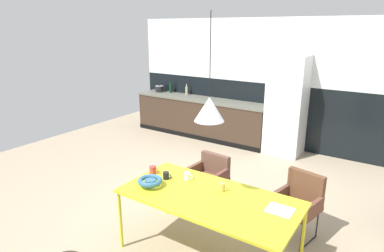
# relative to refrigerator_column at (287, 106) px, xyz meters

# --- Properties ---
(ground_plane) EXTENTS (9.05, 9.05, 0.00)m
(ground_plane) POSITION_rel_refrigerator_column_xyz_m (-0.30, -3.01, -0.99)
(ground_plane) COLOR tan
(back_wall_splashback_dark) EXTENTS (6.96, 0.12, 1.33)m
(back_wall_splashback_dark) POSITION_rel_refrigerator_column_xyz_m (-0.30, 0.36, -0.32)
(back_wall_splashback_dark) COLOR black
(back_wall_splashback_dark) RESTS_ON ground
(back_wall_panel_upper) EXTENTS (6.96, 0.12, 1.33)m
(back_wall_panel_upper) POSITION_rel_refrigerator_column_xyz_m (-0.30, 0.36, 1.01)
(back_wall_panel_upper) COLOR silver
(back_wall_panel_upper) RESTS_ON back_wall_splashback_dark
(kitchen_counter) EXTENTS (3.29, 0.63, 0.90)m
(kitchen_counter) POSITION_rel_refrigerator_column_xyz_m (-2.00, -0.00, -0.54)
(kitchen_counter) COLOR #3A2B1F
(kitchen_counter) RESTS_ON ground
(refrigerator_column) EXTENTS (0.70, 0.60, 1.97)m
(refrigerator_column) POSITION_rel_refrigerator_column_xyz_m (0.00, 0.00, 0.00)
(refrigerator_column) COLOR silver
(refrigerator_column) RESTS_ON ground
(dining_table) EXTENTS (1.90, 0.94, 0.74)m
(dining_table) POSITION_rel_refrigerator_column_xyz_m (0.37, -3.58, -0.28)
(dining_table) COLOR gold
(dining_table) RESTS_ON ground
(armchair_near_window) EXTENTS (0.57, 0.56, 0.80)m
(armchair_near_window) POSITION_rel_refrigerator_column_xyz_m (1.08, -2.62, -0.49)
(armchair_near_window) COLOR brown
(armchair_near_window) RESTS_ON ground
(armchair_by_stool) EXTENTS (0.52, 0.51, 0.74)m
(armchair_by_stool) POSITION_rel_refrigerator_column_xyz_m (-0.19, -2.61, -0.49)
(armchair_by_stool) COLOR brown
(armchair_by_stool) RESTS_ON ground
(fruit_bowl) EXTENTS (0.28, 0.28, 0.09)m
(fruit_bowl) POSITION_rel_refrigerator_column_xyz_m (-0.30, -3.75, -0.18)
(fruit_bowl) COLOR #33607F
(fruit_bowl) RESTS_ON dining_table
(open_book) EXTENTS (0.26, 0.21, 0.02)m
(open_book) POSITION_rel_refrigerator_column_xyz_m (1.10, -3.44, -0.24)
(open_book) COLOR white
(open_book) RESTS_ON dining_table
(mug_wide_latte) EXTENTS (0.12, 0.07, 0.09)m
(mug_wide_latte) POSITION_rel_refrigerator_column_xyz_m (0.43, -3.40, -0.20)
(mug_wide_latte) COLOR gold
(mug_wide_latte) RESTS_ON dining_table
(mug_dark_espresso) EXTENTS (0.12, 0.07, 0.09)m
(mug_dark_espresso) POSITION_rel_refrigerator_column_xyz_m (-0.26, -3.51, -0.20)
(mug_dark_espresso) COLOR black
(mug_dark_espresso) RESTS_ON dining_table
(mug_short_terracotta) EXTENTS (0.12, 0.08, 0.09)m
(mug_short_terracotta) POSITION_rel_refrigerator_column_xyz_m (-0.04, -3.39, -0.20)
(mug_short_terracotta) COLOR white
(mug_short_terracotta) RESTS_ON dining_table
(mug_white_ceramic) EXTENTS (0.13, 0.09, 0.09)m
(mug_white_ceramic) POSITION_rel_refrigerator_column_xyz_m (-0.50, -3.47, -0.20)
(mug_white_ceramic) COLOR #B23D33
(mug_white_ceramic) RESTS_ON dining_table
(cooking_pot) EXTENTS (0.21, 0.21, 0.18)m
(cooking_pot) POSITION_rel_refrigerator_column_xyz_m (-3.30, 0.10, -0.01)
(cooking_pot) COLOR black
(cooking_pot) RESTS_ON kitchen_counter
(bottle_vinegar_dark) EXTENTS (0.07, 0.07, 0.27)m
(bottle_vinegar_dark) POSITION_rel_refrigerator_column_xyz_m (-3.01, 0.19, 0.02)
(bottle_vinegar_dark) COLOR #0F3319
(bottle_vinegar_dark) RESTS_ON kitchen_counter
(bottle_oil_tall) EXTENTS (0.06, 0.06, 0.26)m
(bottle_oil_tall) POSITION_rel_refrigerator_column_xyz_m (-2.52, 0.19, 0.02)
(bottle_oil_tall) COLOR tan
(bottle_oil_tall) RESTS_ON kitchen_counter
(pendant_lamp_over_table_near) EXTENTS (0.30, 0.30, 1.04)m
(pendant_lamp_over_table_near) POSITION_rel_refrigerator_column_xyz_m (0.37, -3.60, 0.71)
(pendant_lamp_over_table_near) COLOR black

